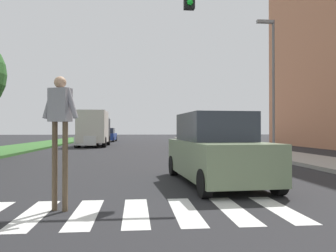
# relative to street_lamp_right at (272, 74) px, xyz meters

# --- Properties ---
(ground_plane) EXTENTS (140.00, 140.00, 0.00)m
(ground_plane) POSITION_rel_street_lamp_right_xyz_m (-8.05, 10.58, -4.59)
(ground_plane) COLOR #262628
(crosswalk) EXTENTS (6.75, 2.20, 0.01)m
(crosswalk) POSITION_rel_street_lamp_right_xyz_m (-8.05, -11.91, -4.59)
(crosswalk) COLOR silver
(crosswalk) RESTS_ON ground_plane
(median_strip) EXTENTS (4.08, 64.00, 0.15)m
(median_strip) POSITION_rel_street_lamp_right_xyz_m (-16.52, 8.58, -4.52)
(median_strip) COLOR #386B2D
(median_strip) RESTS_ON ground_plane
(sidewalk_right) EXTENTS (3.00, 64.00, 0.15)m
(sidewalk_right) POSITION_rel_street_lamp_right_xyz_m (0.60, 8.58, -4.52)
(sidewalk_right) COLOR #9E9991
(sidewalk_right) RESTS_ON ground_plane
(street_lamp_right) EXTENTS (1.02, 0.24, 7.50)m
(street_lamp_right) POSITION_rel_street_lamp_right_xyz_m (0.00, 0.00, 0.00)
(street_lamp_right) COLOR slate
(street_lamp_right) RESTS_ON sidewalk_right
(pedestrian_performer) EXTENTS (0.73, 0.36, 2.49)m
(pedestrian_performer) POSITION_rel_street_lamp_right_xyz_m (-9.00, -11.66, -2.93)
(pedestrian_performer) COLOR brown
(pedestrian_performer) RESTS_ON ground_plane
(suv_crossing) EXTENTS (2.27, 4.73, 1.97)m
(suv_crossing) POSITION_rel_street_lamp_right_xyz_m (-5.37, -8.81, -3.66)
(suv_crossing) COLOR gray
(suv_crossing) RESTS_ON ground_plane
(sedan_midblock) EXTENTS (2.18, 4.30, 1.62)m
(sedan_midblock) POSITION_rel_street_lamp_right_xyz_m (-11.45, 11.16, -3.84)
(sedan_midblock) COLOR silver
(sedan_midblock) RESTS_ON ground_plane
(sedan_distant) EXTENTS (2.06, 4.56, 1.68)m
(sedan_distant) POSITION_rel_street_lamp_right_xyz_m (-11.04, 23.85, -3.81)
(sedan_distant) COLOR navy
(sedan_distant) RESTS_ON ground_plane
(truck_box_delivery) EXTENTS (2.40, 6.20, 3.10)m
(truck_box_delivery) POSITION_rel_street_lamp_right_xyz_m (-11.26, 12.13, -2.96)
(truck_box_delivery) COLOR black
(truck_box_delivery) RESTS_ON ground_plane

